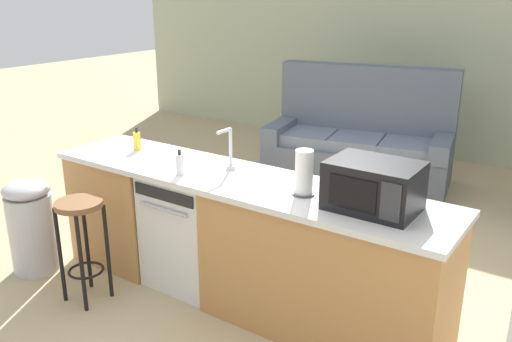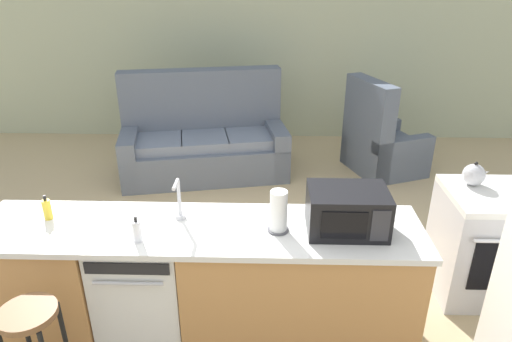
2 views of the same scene
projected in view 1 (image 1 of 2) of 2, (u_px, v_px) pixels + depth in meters
ground_plane at (222, 289)px, 3.97m from camera, size 24.00×24.00×0.00m
wall_back at (449, 56)px, 6.66m from camera, size 10.00×0.06×2.60m
kitchen_counter at (249, 246)px, 3.70m from camera, size 2.94×0.66×0.90m
dishwasher at (194, 229)px, 3.97m from camera, size 0.58×0.61×0.84m
microwave at (374, 186)px, 3.04m from camera, size 0.50×0.37×0.28m
sink_faucet at (229, 152)px, 3.70m from camera, size 0.07×0.18×0.30m
paper_towel_roll at (304, 173)px, 3.25m from camera, size 0.14×0.14×0.28m
soap_bottle at (180, 164)px, 3.63m from camera, size 0.06×0.06×0.18m
dish_soap_bottle at (137, 141)px, 4.18m from camera, size 0.06×0.06×0.18m
bar_stool at (81, 229)px, 3.68m from camera, size 0.32×0.32×0.74m
trash_bin at (31, 225)px, 4.12m from camera, size 0.35×0.35×0.74m
couch at (360, 145)px, 6.17m from camera, size 2.13×1.26×1.27m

